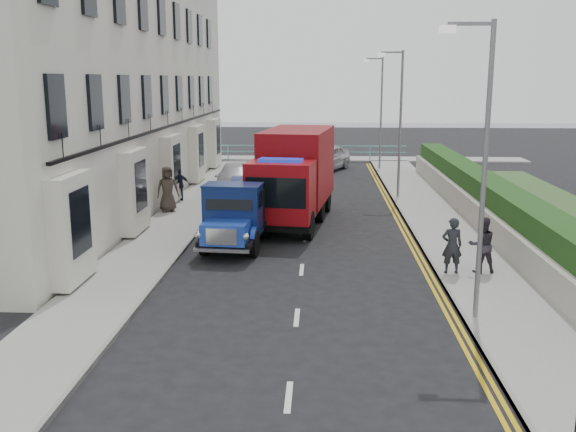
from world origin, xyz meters
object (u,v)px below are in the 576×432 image
at_px(pedestrian_east_near, 452,246).
at_px(lamp_near, 480,156).
at_px(lamp_mid, 398,116).
at_px(parked_car_front, 238,212).
at_px(lamp_far, 379,106).
at_px(red_lorry, 294,174).
at_px(bedford_lorry, 234,220).

bearing_deg(pedestrian_east_near, lamp_near, 82.80).
distance_m(lamp_mid, parked_car_front, 10.28).
height_order(lamp_mid, pedestrian_east_near, lamp_mid).
bearing_deg(lamp_mid, lamp_near, -90.00).
bearing_deg(pedestrian_east_near, parked_car_front, -41.65).
height_order(lamp_far, red_lorry, lamp_far).
distance_m(lamp_near, lamp_far, 26.00).
distance_m(red_lorry, pedestrian_east_near, 8.75).
relative_size(lamp_near, pedestrian_east_near, 4.20).
xyz_separation_m(lamp_near, red_lorry, (-4.69, 10.69, -2.03)).
distance_m(lamp_near, parked_car_front, 11.73).
bearing_deg(pedestrian_east_near, red_lorry, -59.18).
distance_m(lamp_mid, pedestrian_east_near, 12.85).
bearing_deg(parked_car_front, lamp_mid, 40.56).
height_order(parked_car_front, pedestrian_east_near, pedestrian_east_near).
bearing_deg(lamp_far, lamp_near, -90.00).
height_order(lamp_mid, bedford_lorry, lamp_mid).
xyz_separation_m(lamp_mid, pedestrian_east_near, (0.22, -12.48, -3.04)).
distance_m(lamp_mid, red_lorry, 7.37).
bearing_deg(red_lorry, pedestrian_east_near, -47.99).
xyz_separation_m(lamp_far, red_lorry, (-4.69, -15.31, -2.03)).
bearing_deg(lamp_far, parked_car_front, -111.74).
relative_size(lamp_near, lamp_mid, 1.00).
bearing_deg(red_lorry, bedford_lorry, -104.83).
bearing_deg(lamp_far, bedford_lorry, -108.27).
bearing_deg(lamp_near, red_lorry, 113.67).
bearing_deg(lamp_mid, parked_car_front, -134.07).
distance_m(lamp_far, parked_car_front, 18.59).
distance_m(red_lorry, parked_car_front, 2.96).
bearing_deg(red_lorry, lamp_far, 80.60).
distance_m(lamp_near, red_lorry, 11.84).
relative_size(lamp_mid, lamp_far, 1.00).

